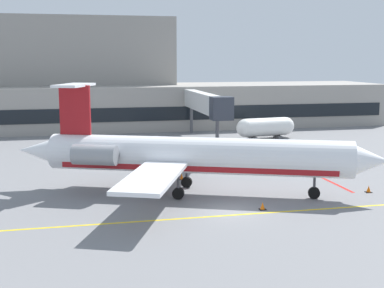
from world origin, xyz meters
TOP-DOWN VIEW (x-y plane):
  - ground at (0.00, -0.00)m, footprint 120.00×120.00m
  - terminal_building at (-3.84, 48.13)m, footprint 78.82×15.69m
  - jet_bridge_west at (5.68, 30.18)m, footprint 2.40×18.20m
  - regional_jet at (-1.83, 5.26)m, footprint 28.23×21.41m
  - baggage_tug at (1.24, 20.80)m, footprint 2.10×3.57m
  - pushback_tractor at (5.19, 16.77)m, footprint 3.53×2.75m
  - fuel_tank at (14.23, 31.14)m, footprint 8.38×3.27m
  - safety_cone_alpha at (-1.54, 10.09)m, footprint 0.47×0.47m
  - safety_cone_bravo at (2.21, -0.24)m, footprint 0.47×0.47m
  - safety_cone_charlie at (-6.38, 8.16)m, footprint 0.47×0.47m
  - safety_cone_delta at (12.18, 2.45)m, footprint 0.47×0.47m

SIDE VIEW (x-z plane):
  - ground at x=0.00m, z-range -0.10..0.00m
  - safety_cone_alpha at x=-1.54m, z-range -0.03..0.52m
  - safety_cone_bravo at x=2.21m, z-range -0.03..0.52m
  - safety_cone_charlie at x=-6.38m, z-range -0.03..0.52m
  - safety_cone_delta at x=12.18m, z-range -0.03..0.52m
  - baggage_tug at x=1.24m, z-range -0.07..1.84m
  - pushback_tractor at x=5.19m, z-range -0.07..1.85m
  - fuel_tank at x=14.23m, z-range 0.15..2.93m
  - regional_jet at x=-1.83m, z-range -1.23..7.35m
  - jet_bridge_west at x=5.68m, z-range 1.78..8.10m
  - terminal_building at x=-3.84m, z-range -2.68..14.30m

